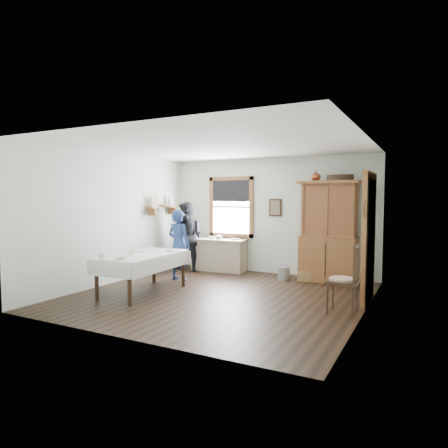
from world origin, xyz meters
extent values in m
cube|color=black|center=(0.00, 0.00, 0.01)|extent=(5.00, 5.00, 0.01)
cube|color=silver|center=(0.00, 0.00, 2.70)|extent=(5.00, 5.00, 0.01)
cube|color=silver|center=(0.00, 2.50, 1.35)|extent=(5.00, 0.01, 2.70)
cube|color=silver|center=(0.00, -2.50, 1.35)|extent=(5.00, 0.01, 2.70)
cube|color=silver|center=(-2.50, 0.00, 1.35)|extent=(0.01, 5.00, 2.70)
cube|color=silver|center=(2.50, 0.00, 1.35)|extent=(0.01, 5.00, 2.70)
cube|color=white|center=(-1.00, 2.48, 1.55)|extent=(1.00, 0.02, 1.30)
cube|color=brown|center=(-1.00, 2.46, 2.25)|extent=(1.18, 0.06, 0.09)
cube|color=brown|center=(-1.00, 2.46, 0.85)|extent=(1.18, 0.06, 0.09)
cube|color=brown|center=(-1.54, 2.46, 1.55)|extent=(0.09, 0.06, 1.48)
cube|color=brown|center=(-0.46, 2.46, 1.55)|extent=(0.09, 0.06, 1.48)
cube|color=black|center=(-1.00, 2.44, 1.94)|extent=(0.98, 0.03, 0.52)
cube|color=#464032|center=(2.47, 0.85, 1.05)|extent=(0.03, 0.90, 2.10)
cube|color=brown|center=(2.44, 0.34, 1.05)|extent=(0.08, 0.12, 2.10)
cube|color=brown|center=(2.44, 1.36, 1.05)|extent=(0.08, 0.12, 2.10)
cube|color=brown|center=(2.44, 0.85, 2.16)|extent=(0.08, 1.14, 0.12)
cube|color=brown|center=(-2.37, 1.50, 1.55)|extent=(0.24, 1.00, 0.04)
cube|color=brown|center=(-2.37, 1.10, 1.45)|extent=(0.22, 0.03, 0.18)
cube|color=brown|center=(-2.37, 1.90, 1.45)|extent=(0.22, 0.03, 0.18)
cube|color=tan|center=(-2.37, 1.20, 1.68)|extent=(0.03, 0.22, 0.24)
cylinder|color=silver|center=(-2.37, 1.85, 1.68)|extent=(0.12, 0.12, 0.22)
cube|color=#341E12|center=(0.15, 2.46, 1.55)|extent=(0.30, 0.04, 0.40)
torus|color=black|center=(2.45, 0.30, 1.72)|extent=(0.01, 0.27, 0.27)
cube|color=tan|center=(-1.19, 2.18, 0.39)|extent=(1.38, 0.58, 0.77)
cube|color=brown|center=(1.46, 2.16, 1.07)|extent=(1.26, 0.62, 2.14)
cube|color=silver|center=(-1.37, -0.46, 0.37)|extent=(1.07, 1.89, 0.73)
cube|color=#341E12|center=(2.20, -0.09, 0.54)|extent=(0.50, 0.50, 1.09)
cube|color=#A2A6AA|center=(0.57, 1.88, 0.14)|extent=(0.29, 0.29, 0.28)
cube|color=#9B7146|center=(1.03, 1.99, 0.11)|extent=(0.42, 0.35, 0.21)
imported|color=navy|center=(-1.43, 0.81, 0.71)|extent=(0.55, 0.39, 1.41)
imported|color=black|center=(-1.82, 1.77, 0.77)|extent=(0.82, 0.67, 1.55)
imported|color=silver|center=(-1.58, -1.28, 0.78)|extent=(0.14, 0.14, 0.09)
imported|color=silver|center=(-1.46, -0.70, 0.78)|extent=(0.10, 0.10, 0.09)
imported|color=silver|center=(-1.27, -1.16, 0.76)|extent=(0.27, 0.27, 0.05)
imported|color=brown|center=(-0.87, 2.21, 0.79)|extent=(0.29, 0.29, 0.02)
imported|color=silver|center=(-1.37, 2.16, 0.80)|extent=(0.20, 0.20, 0.06)
imported|color=silver|center=(-2.37, 1.55, 1.60)|extent=(0.22, 0.22, 0.05)
camera|label=1|loc=(3.39, -6.30, 1.79)|focal=32.00mm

